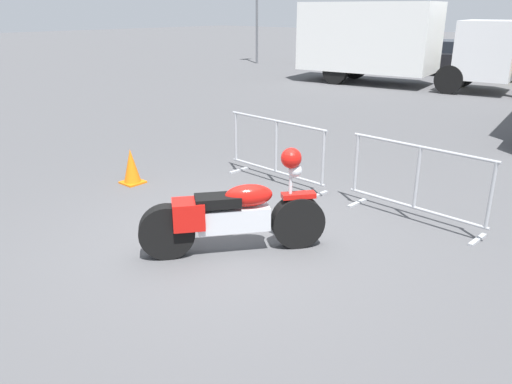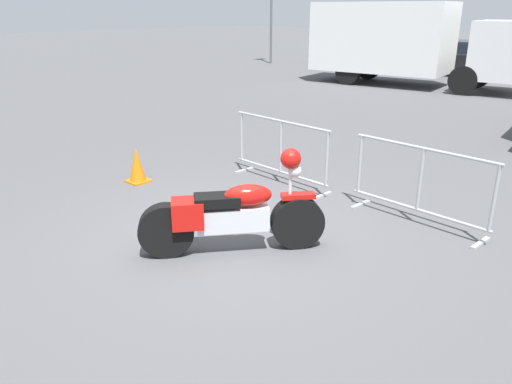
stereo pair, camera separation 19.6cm
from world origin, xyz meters
name	(u,v)px [view 1 (the left image)]	position (x,y,z in m)	size (l,w,h in m)	color
ground_plane	(232,239)	(0.00, 0.00, 0.00)	(120.00, 120.00, 0.00)	#4C4C4F
motorcycle	(234,215)	(0.24, -0.22, 0.48)	(1.51, 1.85, 1.25)	black
crowd_barrier_near	(276,151)	(-0.97, 2.07, 0.55)	(2.03, 0.55, 1.07)	#9EA0A5
crowd_barrier_far	(417,183)	(1.45, 2.07, 0.55)	(2.03, 0.55, 1.07)	#9EA0A5
box_truck	(391,40)	(-4.99, 13.79, 1.64)	(7.93, 3.26, 2.98)	white
parked_car_tan	(342,49)	(-10.84, 19.82, 0.69)	(2.29, 4.25, 1.37)	tan
parked_car_blue	(396,52)	(-7.73, 19.90, 0.72)	(2.36, 4.38, 1.41)	#284799
parked_car_black	(455,56)	(-4.62, 19.45, 0.71)	(2.33, 4.33, 1.40)	black
traffic_cone	(131,167)	(-2.76, 0.47, 0.29)	(0.34, 0.34, 0.59)	orange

